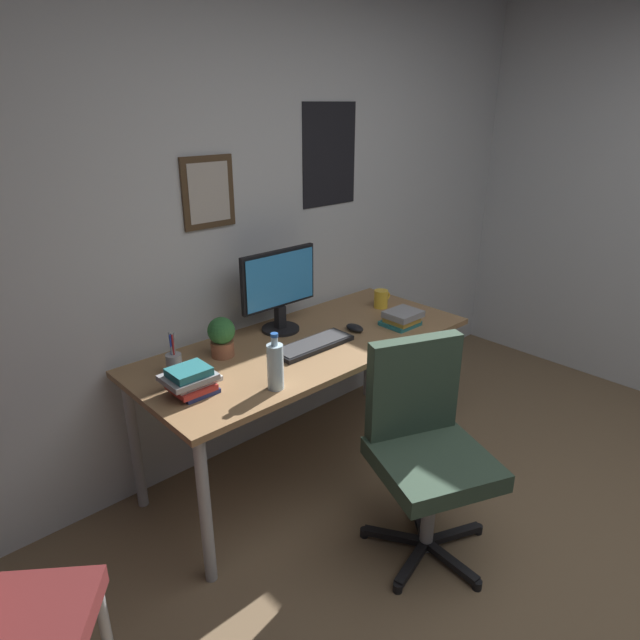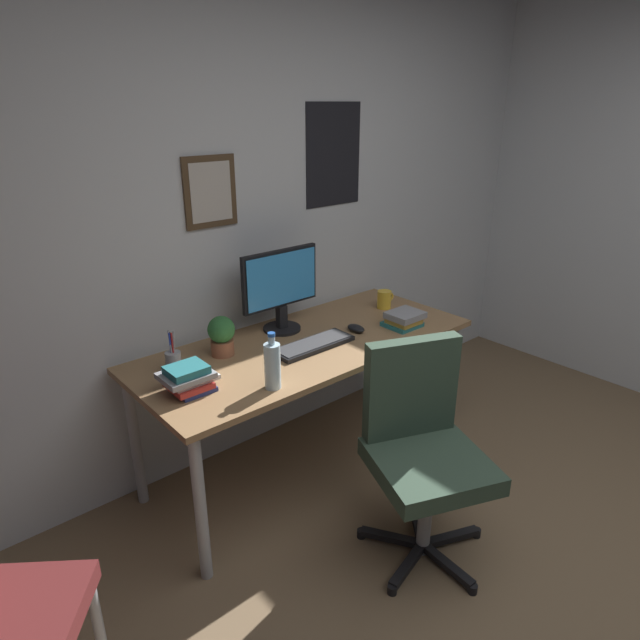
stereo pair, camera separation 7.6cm
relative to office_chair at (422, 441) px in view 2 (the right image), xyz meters
name	(u,v)px [view 2 (the right image)]	position (x,y,z in m)	size (l,w,h in m)	color
wall_back	(273,215)	(0.13, 1.20, 0.77)	(4.40, 0.10, 2.60)	silver
desk	(307,355)	(-0.01, 0.75, 0.14)	(1.76, 0.75, 0.74)	#936D47
office_chair	(422,441)	(0.00, 0.00, 0.00)	(0.60, 0.61, 0.95)	#334738
monitor	(281,287)	(0.00, 0.97, 0.45)	(0.46, 0.20, 0.43)	black
keyboard	(313,345)	(-0.02, 0.68, 0.23)	(0.43, 0.15, 0.03)	black
computer_mouse	(356,328)	(0.28, 0.69, 0.23)	(0.06, 0.11, 0.04)	black
water_bottle	(272,365)	(-0.42, 0.48, 0.32)	(0.07, 0.07, 0.25)	silver
coffee_mug_near	(384,299)	(0.65, 0.84, 0.27)	(0.12, 0.08, 0.10)	yellow
potted_plant	(221,334)	(-0.41, 0.90, 0.32)	(0.13, 0.13, 0.19)	brown
pen_cup	(173,361)	(-0.67, 0.89, 0.27)	(0.07, 0.07, 0.20)	#9EA0A5
book_stack_left	(189,378)	(-0.70, 0.69, 0.27)	(0.23, 0.17, 0.12)	navy
book_stack_right	(404,319)	(0.52, 0.57, 0.26)	(0.18, 0.18, 0.09)	#26727A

